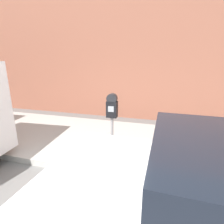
# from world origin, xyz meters

# --- Properties ---
(ground_plane) EXTENTS (60.00, 60.00, 0.00)m
(ground_plane) POSITION_xyz_m (0.00, 0.00, 0.00)
(ground_plane) COLOR slate
(sidewalk) EXTENTS (24.00, 2.80, 0.13)m
(sidewalk) POSITION_xyz_m (0.00, 2.20, 0.07)
(sidewalk) COLOR #ADAAA3
(sidewalk) RESTS_ON ground_plane
(building_facade) EXTENTS (24.00, 0.30, 4.81)m
(building_facade) POSITION_xyz_m (0.00, 4.61, 2.41)
(building_facade) COLOR #935642
(building_facade) RESTS_ON ground_plane
(parking_meter) EXTENTS (0.18, 0.14, 1.40)m
(parking_meter) POSITION_xyz_m (0.57, 1.03, 1.17)
(parking_meter) COLOR gray
(parking_meter) RESTS_ON sidewalk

